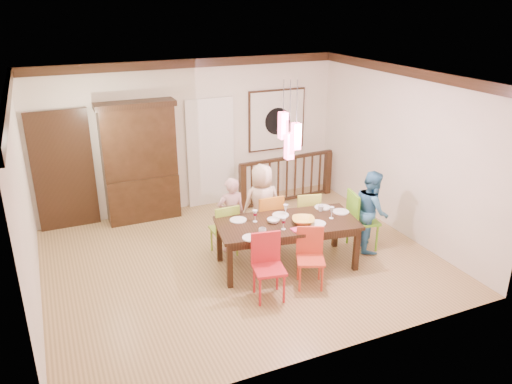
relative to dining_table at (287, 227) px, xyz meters
name	(u,v)px	position (x,y,z in m)	size (l,w,h in m)	color
floor	(242,260)	(-0.59, 0.42, -0.67)	(6.00, 6.00, 0.00)	olive
ceiling	(240,78)	(-0.59, 0.42, 2.23)	(6.00, 6.00, 0.00)	white
wall_back	(192,136)	(-0.59, 2.92, 0.78)	(6.00, 6.00, 0.00)	beige
wall_left	(24,207)	(-3.59, 0.42, 0.78)	(5.00, 5.00, 0.00)	beige
wall_right	(401,152)	(2.41, 0.42, 0.78)	(5.00, 5.00, 0.00)	beige
crown_molding	(240,83)	(-0.59, 0.42, 2.15)	(6.00, 5.00, 0.16)	black
panel_door	(64,173)	(-2.99, 2.87, 0.38)	(1.04, 0.07, 2.24)	black
white_doorway	(211,154)	(-0.24, 2.89, 0.38)	(0.97, 0.05, 2.22)	silver
painting	(277,120)	(1.21, 2.88, 0.93)	(1.25, 0.06, 1.25)	black
pendant_cluster	(289,136)	(0.00, 0.00, 1.44)	(0.27, 0.21, 1.14)	#FF4C7C
dining_table	(287,227)	(0.00, 0.00, 0.00)	(2.27, 1.30, 0.75)	black
chair_far_left	(224,225)	(-0.76, 0.76, -0.16)	(0.40, 0.40, 0.89)	#92BD36
chair_far_mid	(267,216)	(-0.01, 0.71, -0.12)	(0.45, 0.45, 0.96)	#BF711F
chair_far_right	(306,212)	(0.72, 0.69, -0.15)	(0.49, 0.49, 0.90)	#C4D243
chair_near_left	(269,264)	(-0.64, -0.72, -0.13)	(0.49, 0.49, 0.93)	red
chair_near_mid	(311,255)	(0.04, -0.67, -0.17)	(0.52, 0.52, 0.87)	#C33C24
chair_end_right	(364,216)	(1.44, 0.03, -0.10)	(0.53, 0.53, 1.00)	#5DA91E
china_hutch	(140,162)	(-1.66, 2.72, 0.46)	(1.42, 0.46, 2.24)	black
balustrade	(287,178)	(1.21, 2.37, -0.17)	(2.13, 0.20, 0.96)	black
person_far_left	(231,215)	(-0.60, 0.82, -0.03)	(0.47, 0.31, 1.28)	#D8A4AA
person_far_mid	(262,204)	(-0.02, 0.90, 0.03)	(0.68, 0.44, 1.39)	beige
person_end_right	(371,211)	(1.54, -0.04, 0.01)	(0.66, 0.52, 1.36)	teal
serving_bowl	(303,221)	(0.20, -0.14, 0.12)	(0.34, 0.34, 0.08)	gold
small_bowl	(273,221)	(-0.21, 0.06, 0.11)	(0.19, 0.19, 0.06)	white
cup_left	(262,231)	(-0.52, -0.22, 0.13)	(0.11, 0.11, 0.09)	silver
cup_right	(321,208)	(0.68, 0.15, 0.13)	(0.10, 0.10, 0.09)	silver
plate_far_left	(238,220)	(-0.67, 0.35, 0.09)	(0.26, 0.26, 0.01)	white
plate_far_mid	(281,215)	(0.01, 0.25, 0.09)	(0.26, 0.26, 0.01)	white
plate_far_right	(323,207)	(0.78, 0.25, 0.09)	(0.26, 0.26, 0.01)	white
plate_near_left	(251,238)	(-0.72, -0.29, 0.09)	(0.26, 0.26, 0.01)	white
plate_near_mid	(317,223)	(0.38, -0.25, 0.09)	(0.26, 0.26, 0.01)	white
plate_end_right	(341,212)	(0.95, -0.02, 0.09)	(0.26, 0.26, 0.01)	white
wine_glass_a	(255,216)	(-0.45, 0.20, 0.18)	(0.08, 0.08, 0.19)	#590C19
wine_glass_b	(286,210)	(0.08, 0.21, 0.18)	(0.08, 0.08, 0.19)	silver
wine_glass_c	(283,223)	(-0.17, -0.21, 0.18)	(0.08, 0.08, 0.19)	#590C19
wine_glass_d	(332,213)	(0.69, -0.16, 0.18)	(0.08, 0.08, 0.19)	silver
napkin	(297,229)	(0.01, -0.31, 0.09)	(0.18, 0.14, 0.01)	#D83359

